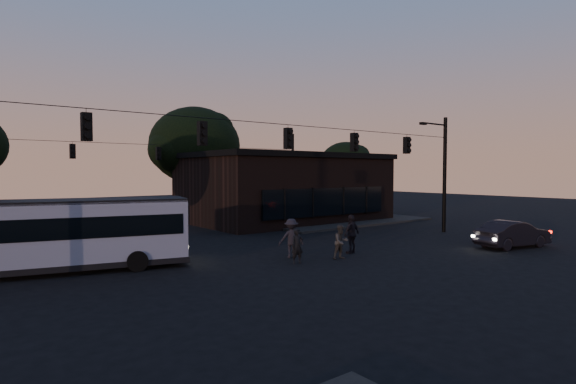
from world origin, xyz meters
TOP-DOWN VIEW (x-y plane):
  - ground at (0.00, 0.00)m, footprint 120.00×120.00m
  - sidewalk_far_right at (12.00, 14.00)m, footprint 14.00×10.00m
  - building at (9.00, 15.97)m, footprint 15.40×10.41m
  - tree_behind at (4.00, 22.00)m, footprint 7.60×7.60m
  - tree_right at (18.00, 18.00)m, footprint 5.20×5.20m
  - signal_rig_near at (0.00, 4.00)m, footprint 26.24×0.30m
  - signal_rig_far at (0.00, 20.00)m, footprint 26.24×0.30m
  - bus at (-9.67, 6.57)m, footprint 10.45×4.74m
  - car at (10.53, -1.67)m, footprint 4.48×2.30m
  - pedestrian_a at (-1.01, 2.04)m, footprint 0.62×0.47m
  - pedestrian_b at (1.21, 1.62)m, footprint 0.83×0.68m
  - pedestrian_c at (2.59, 2.30)m, footprint 1.17×0.64m
  - pedestrian_d at (-0.39, 3.26)m, footprint 1.34×1.11m

SIDE VIEW (x-z plane):
  - ground at x=0.00m, z-range 0.00..0.00m
  - sidewalk_far_right at x=12.00m, z-range 0.00..0.15m
  - car at x=10.53m, z-range 0.00..1.41m
  - pedestrian_a at x=-1.01m, z-range 0.00..1.52m
  - pedestrian_b at x=1.21m, z-range 0.00..1.57m
  - pedestrian_d at x=-0.39m, z-range 0.00..1.80m
  - pedestrian_c at x=2.59m, z-range 0.00..1.90m
  - bus at x=-9.67m, z-range 0.18..3.04m
  - building at x=9.00m, z-range 0.01..5.41m
  - signal_rig_far at x=0.00m, z-range 0.45..7.95m
  - signal_rig_near at x=0.00m, z-range 0.70..8.20m
  - tree_right at x=18.00m, z-range 1.20..8.06m
  - tree_behind at x=4.00m, z-range 1.48..10.91m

